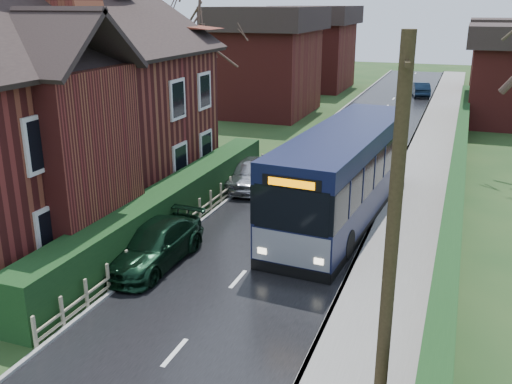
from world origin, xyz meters
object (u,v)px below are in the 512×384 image
at_px(bus_stop_sign, 396,201).
at_px(telegraph_pole, 392,238).
at_px(brick_house, 44,102).
at_px(car_silver, 251,173).
at_px(bus, 344,175).
at_px(car_green, 153,245).

xyz_separation_m(bus_stop_sign, telegraph_pole, (0.80, -8.32, 2.09)).
bearing_deg(brick_house, telegraph_pole, -27.66).
height_order(brick_house, car_silver, brick_house).
height_order(bus, car_green, bus).
bearing_deg(car_green, bus, 53.65).
bearing_deg(car_green, bus_stop_sign, 30.59).
height_order(car_silver, bus_stop_sign, bus_stop_sign).
distance_m(car_silver, car_green, 8.37).
distance_m(bus, telegraph_pole, 11.17).
relative_size(car_green, bus_stop_sign, 1.73).
xyz_separation_m(car_silver, bus_stop_sign, (6.80, -4.49, 1.01)).
xyz_separation_m(bus, telegraph_pole, (2.98, -10.57, 2.06)).
bearing_deg(car_green, telegraph_pole, -28.72).
distance_m(brick_house, bus_stop_sign, 13.08).
xyz_separation_m(bus, car_silver, (-4.62, 2.24, -1.04)).
height_order(car_green, bus_stop_sign, bus_stop_sign).
distance_m(brick_house, telegraph_pole, 15.29).
bearing_deg(brick_house, car_green, -24.41).
xyz_separation_m(car_green, telegraph_pole, (7.70, -4.45, 3.12)).
xyz_separation_m(brick_house, telegraph_pole, (13.53, -7.10, -0.61)).
distance_m(brick_house, car_green, 7.42).
xyz_separation_m(bus, bus_stop_sign, (2.18, -2.25, -0.03)).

